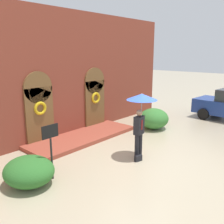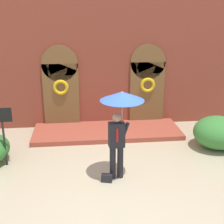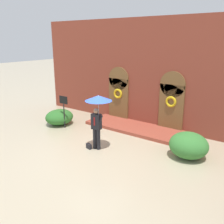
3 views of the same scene
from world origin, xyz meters
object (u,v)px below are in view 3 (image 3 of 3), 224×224
Objects in this scene: person_with_umbrella at (98,106)px; shrub_right at (189,145)px; sign_post at (64,107)px; shrub_left at (59,117)px; handbag at (89,146)px.

person_with_umbrella is 1.54× the size of shrub_right.
person_with_umbrella is 3.39m from sign_post.
person_with_umbrella is 4.27m from shrub_left.
shrub_left is 1.02× the size of shrub_right.
person_with_umbrella is 1.51× the size of shrub_left.
person_with_umbrella reaches higher than handbag.
person_with_umbrella is at bearing -18.36° from shrub_left.
sign_post reaches higher than handbag.
handbag is (-0.38, -0.20, -1.80)m from person_with_umbrella.
handbag is 0.18× the size of shrub_right.
sign_post reaches higher than shrub_left.
sign_post is (-3.15, 1.03, -0.75)m from person_with_umbrella.
shrub_right is (3.34, 1.52, -1.40)m from person_with_umbrella.
shrub_left is (-0.64, 0.23, -0.75)m from sign_post.
handbag is at bearing -23.93° from sign_post.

